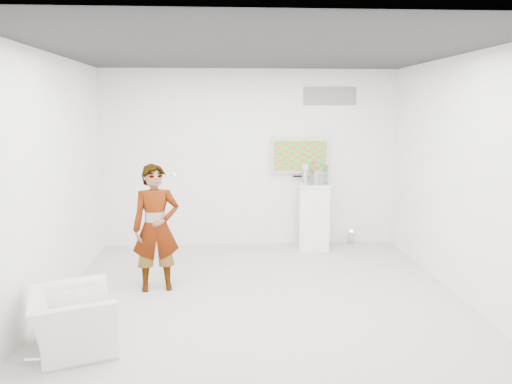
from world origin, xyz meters
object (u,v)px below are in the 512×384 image
armchair (72,320)px  pedestal (314,216)px  person (156,228)px  floor_uplight (351,237)px  tv (300,156)px

armchair → pedestal: (2.99, 3.42, 0.26)m
person → floor_uplight: size_ratio=6.65×
person → armchair: (-0.62, -1.61, -0.53)m
tv → armchair: (-2.78, -3.72, -1.26)m
tv → armchair: tv is taller
floor_uplight → pedestal: bearing=-163.1°
floor_uplight → tv: bearing=174.7°
pedestal → floor_uplight: (0.70, 0.21, -0.43)m
tv → person: tv is taller
tv → floor_uplight: size_ratio=4.04×
armchair → pedestal: pedestal is taller
person → floor_uplight: person is taller
tv → pedestal: (0.21, -0.30, -1.00)m
tv → pedestal: bearing=-55.0°
person → floor_uplight: (3.08, 2.02, -0.70)m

